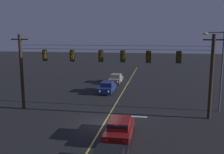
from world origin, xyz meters
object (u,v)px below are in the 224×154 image
object	(u,v)px
traffic_light_centre	(100,56)
traffic_light_far_right	(179,57)
car_oncoming_lead	(107,87)
traffic_light_rightmost	(148,57)
car_waiting_near_lane	(120,129)
car_oncoming_trailing	(116,79)
traffic_light_left_inner	(72,56)
traffic_light_right_inner	(122,57)
traffic_light_leftmost	(44,55)
street_lamp_corner	(219,64)

from	to	relation	value
traffic_light_centre	traffic_light_far_right	size ratio (longest dim) A/B	1.00
car_oncoming_lead	traffic_light_centre	bearing A→B (deg)	-82.93
traffic_light_rightmost	car_waiting_near_lane	bearing A→B (deg)	-108.34
traffic_light_far_right	car_waiting_near_lane	world-z (taller)	traffic_light_far_right
traffic_light_rightmost	traffic_light_far_right	distance (m)	2.69
traffic_light_far_right	car_oncoming_lead	distance (m)	13.07
traffic_light_far_right	car_oncoming_trailing	distance (m)	18.37
traffic_light_left_inner	traffic_light_right_inner	bearing A→B (deg)	0.00
car_waiting_near_lane	car_oncoming_lead	bearing A→B (deg)	104.56
traffic_light_leftmost	traffic_light_centre	world-z (taller)	same
traffic_light_rightmost	car_oncoming_trailing	xyz separation A→B (m)	(-5.48, 15.71, -4.87)
traffic_light_far_right	street_lamp_corner	distance (m)	4.81
traffic_light_right_inner	street_lamp_corner	xyz separation A→B (m)	(9.08, 2.54, -0.79)
traffic_light_left_inner	car_oncoming_trailing	world-z (taller)	traffic_light_left_inner
street_lamp_corner	traffic_light_left_inner	bearing A→B (deg)	-169.73
car_waiting_near_lane	car_oncoming_trailing	size ratio (longest dim) A/B	0.98
street_lamp_corner	traffic_light_rightmost	bearing A→B (deg)	-159.28
traffic_light_far_right	traffic_light_right_inner	bearing A→B (deg)	180.00
traffic_light_left_inner	traffic_light_centre	size ratio (longest dim) A/B	1.00
car_waiting_near_lane	car_oncoming_lead	size ratio (longest dim) A/B	0.98
traffic_light_centre	traffic_light_right_inner	bearing A→B (deg)	0.00
traffic_light_far_right	car_waiting_near_lane	distance (m)	8.63
car_oncoming_lead	traffic_light_left_inner	bearing A→B (deg)	-101.06
traffic_light_leftmost	car_waiting_near_lane	size ratio (longest dim) A/B	0.28
car_oncoming_trailing	street_lamp_corner	size ratio (longest dim) A/B	0.56
traffic_light_left_inner	traffic_light_far_right	world-z (taller)	same
traffic_light_far_right	car_waiting_near_lane	bearing A→B (deg)	-129.35
car_oncoming_lead	traffic_light_rightmost	bearing A→B (deg)	-57.92
traffic_light_right_inner	traffic_light_rightmost	size ratio (longest dim) A/B	1.00
car_waiting_near_lane	street_lamp_corner	size ratio (longest dim) A/B	0.55
traffic_light_left_inner	car_oncoming_lead	distance (m)	10.28
traffic_light_right_inner	traffic_light_far_right	xyz separation A→B (m)	(5.07, 0.00, 0.00)
car_waiting_near_lane	traffic_light_rightmost	bearing A→B (deg)	71.66
traffic_light_far_right	car_oncoming_trailing	bearing A→B (deg)	117.49
traffic_light_leftmost	traffic_light_rightmost	xyz separation A→B (m)	(10.10, 0.00, 0.00)
traffic_light_leftmost	car_waiting_near_lane	xyz separation A→B (m)	(8.28, -5.51, -4.87)
street_lamp_corner	car_oncoming_trailing	bearing A→B (deg)	132.78
traffic_light_leftmost	traffic_light_centre	size ratio (longest dim) A/B	1.00
traffic_light_left_inner	traffic_light_right_inner	world-z (taller)	same
traffic_light_leftmost	car_oncoming_lead	xyz separation A→B (m)	(4.54, 8.88, -4.87)
traffic_light_right_inner	traffic_light_far_right	distance (m)	5.07
traffic_light_right_inner	traffic_light_centre	bearing A→B (deg)	180.00
traffic_light_rightmost	traffic_light_far_right	bearing A→B (deg)	0.00
traffic_light_far_right	car_oncoming_lead	bearing A→B (deg)	132.92
traffic_light_leftmost	street_lamp_corner	xyz separation A→B (m)	(16.81, 2.54, -0.79)
car_waiting_near_lane	car_oncoming_lead	xyz separation A→B (m)	(-3.74, 14.39, -0.00)
traffic_light_far_right	car_waiting_near_lane	xyz separation A→B (m)	(-4.52, -5.51, -4.87)
traffic_light_left_inner	car_oncoming_lead	world-z (taller)	traffic_light_left_inner
traffic_light_right_inner	car_waiting_near_lane	bearing A→B (deg)	-84.31
street_lamp_corner	car_oncoming_lead	bearing A→B (deg)	152.66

